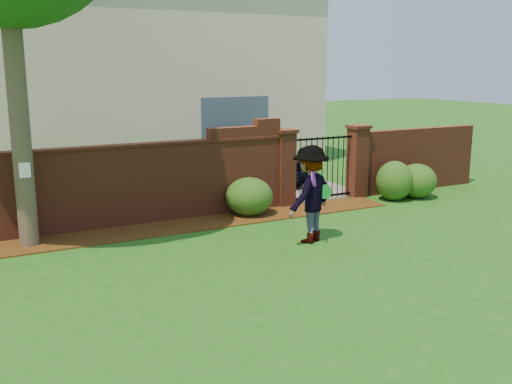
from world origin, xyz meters
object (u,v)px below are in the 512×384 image
frisbee_green (325,192)px  car (256,155)px  man (312,194)px  frisbee_purple (313,179)px

frisbee_green → car: bearing=74.5°
frisbee_green → man: bearing=175.9°
car → frisbee_purple: 6.77m
car → frisbee_purple: size_ratio=15.86×
frisbee_green → frisbee_purple: bearing=-147.8°
man → frisbee_green: bearing=151.4°
car → man: man is taller
man → frisbee_purple: 0.53m
car → frisbee_green: (-1.69, -6.09, 0.21)m
man → frisbee_green: 0.30m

